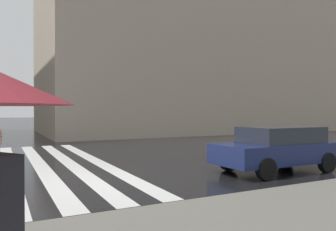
% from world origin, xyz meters
% --- Properties ---
extents(ground_plane, '(220.00, 220.00, 0.00)m').
position_xyz_m(ground_plane, '(0.00, 0.00, 0.00)').
color(ground_plane, black).
extents(zebra_crossing, '(13.00, 5.50, 0.01)m').
position_xyz_m(zebra_crossing, '(4.00, 1.78, 0.00)').
color(zebra_crossing, silver).
rests_on(zebra_crossing, ground_plane).
extents(haussmann_block_corner, '(14.31, 29.59, 22.02)m').
position_xyz_m(haussmann_block_corner, '(19.66, -15.29, 10.78)').
color(haussmann_block_corner, tan).
rests_on(haussmann_block_corner, ground_plane).
extents(car_navy, '(1.85, 4.10, 1.41)m').
position_xyz_m(car_navy, '(-1.00, -5.24, 0.76)').
color(car_navy, navy).
rests_on(car_navy, ground_plane).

